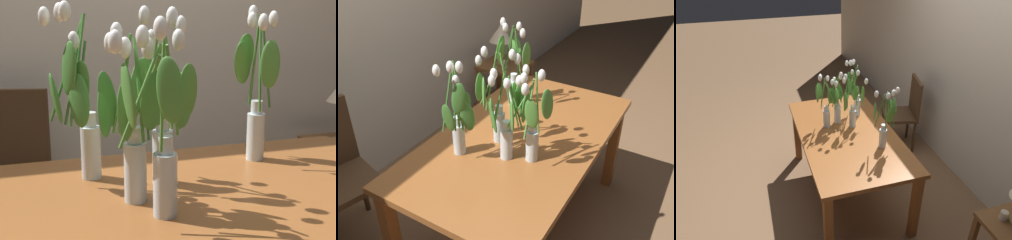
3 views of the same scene
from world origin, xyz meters
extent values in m
plane|color=brown|center=(0.00, 0.00, 0.00)|extent=(18.00, 18.00, 0.00)
cube|color=beige|center=(0.00, 1.34, 1.35)|extent=(9.00, 0.10, 2.70)
cube|color=brown|center=(0.00, 0.00, 0.72)|extent=(1.60, 0.90, 0.04)
cube|color=brown|center=(-0.74, -0.39, 0.35)|extent=(0.07, 0.07, 0.70)
cube|color=brown|center=(0.74, -0.39, 0.35)|extent=(0.07, 0.07, 0.70)
cube|color=brown|center=(-0.74, 0.39, 0.35)|extent=(0.07, 0.07, 0.70)
cube|color=brown|center=(0.74, 0.39, 0.35)|extent=(0.07, 0.07, 0.70)
cylinder|color=silver|center=(-0.22, -0.03, 0.83)|extent=(0.07, 0.07, 0.18)
cylinder|color=silver|center=(-0.22, -0.03, 0.94)|extent=(0.04, 0.04, 0.05)
cylinder|color=silver|center=(-0.22, -0.03, 0.80)|extent=(0.06, 0.06, 0.11)
cylinder|color=#478433|center=(-0.24, 0.00, 1.09)|extent=(0.04, 0.05, 0.30)
ellipsoid|color=white|center=(-0.26, 0.02, 1.24)|extent=(0.04, 0.04, 0.06)
ellipsoid|color=#427F33|center=(-0.29, 0.01, 1.05)|extent=(0.10, 0.07, 0.18)
cylinder|color=#478433|center=(-0.21, -0.06, 1.07)|extent=(0.03, 0.06, 0.26)
ellipsoid|color=white|center=(-0.19, -0.09, 1.20)|extent=(0.04, 0.04, 0.06)
ellipsoid|color=#427F33|center=(-0.16, -0.09, 1.07)|extent=(0.07, 0.07, 0.17)
cylinder|color=#478433|center=(-0.22, -0.08, 1.09)|extent=(0.01, 0.09, 0.28)
ellipsoid|color=white|center=(-0.22, -0.13, 1.23)|extent=(0.04, 0.04, 0.06)
ellipsoid|color=#427F33|center=(-0.19, -0.12, 1.06)|extent=(0.09, 0.03, 0.18)
cylinder|color=#478433|center=(-0.25, 0.00, 1.08)|extent=(0.06, 0.05, 0.27)
ellipsoid|color=white|center=(-0.28, 0.02, 1.21)|extent=(0.04, 0.04, 0.06)
ellipsoid|color=#427F33|center=(-0.30, 0.00, 1.02)|extent=(0.07, 0.11, 0.18)
cylinder|color=silver|center=(-0.17, -0.16, 0.83)|extent=(0.07, 0.07, 0.18)
cylinder|color=silver|center=(-0.17, -0.16, 0.94)|extent=(0.04, 0.04, 0.05)
cylinder|color=silver|center=(-0.17, -0.16, 0.80)|extent=(0.06, 0.06, 0.11)
cylinder|color=#56933D|center=(-0.21, -0.10, 1.07)|extent=(0.08, 0.10, 0.24)
ellipsoid|color=white|center=(-0.25, -0.05, 1.20)|extent=(0.04, 0.04, 0.06)
ellipsoid|color=#4C8E38|center=(-0.26, -0.09, 1.03)|extent=(0.07, 0.07, 0.17)
cylinder|color=#56933D|center=(-0.18, -0.18, 1.10)|extent=(0.03, 0.05, 0.32)
ellipsoid|color=white|center=(-0.19, -0.20, 1.26)|extent=(0.04, 0.04, 0.06)
ellipsoid|color=#4C8E38|center=(-0.18, -0.23, 1.11)|extent=(0.09, 0.06, 0.18)
cylinder|color=#56933D|center=(-0.24, -0.17, 1.08)|extent=(0.12, 0.03, 0.26)
ellipsoid|color=white|center=(-0.30, -0.18, 1.23)|extent=(0.04, 0.04, 0.06)
ellipsoid|color=#4C8E38|center=(-0.28, -0.20, 1.09)|extent=(0.05, 0.08, 0.18)
cylinder|color=#56933D|center=(-0.13, -0.11, 1.08)|extent=(0.07, 0.08, 0.27)
ellipsoid|color=white|center=(-0.10, -0.07, 1.22)|extent=(0.04, 0.04, 0.06)
ellipsoid|color=#4C8E38|center=(-0.13, -0.06, 1.08)|extent=(0.08, 0.07, 0.17)
cylinder|color=silver|center=(-0.32, 0.21, 0.83)|extent=(0.07, 0.07, 0.18)
cylinder|color=silver|center=(-0.32, 0.21, 0.94)|extent=(0.04, 0.04, 0.05)
cylinder|color=silver|center=(-0.32, 0.21, 0.80)|extent=(0.06, 0.06, 0.11)
cylinder|color=#3D752D|center=(-0.39, 0.21, 1.11)|extent=(0.12, 0.01, 0.33)
ellipsoid|color=white|center=(-0.45, 0.21, 1.28)|extent=(0.04, 0.04, 0.06)
ellipsoid|color=#427F33|center=(-0.43, 0.18, 1.03)|extent=(0.05, 0.07, 0.17)
cylinder|color=#3D752D|center=(-0.36, 0.16, 1.12)|extent=(0.08, 0.09, 0.35)
ellipsoid|color=white|center=(-0.39, 0.12, 1.30)|extent=(0.04, 0.04, 0.06)
ellipsoid|color=#427F33|center=(-0.36, 0.11, 1.03)|extent=(0.07, 0.09, 0.18)
cylinder|color=#3D752D|center=(-0.36, 0.19, 1.12)|extent=(0.09, 0.06, 0.35)
ellipsoid|color=white|center=(-0.40, 0.16, 1.30)|extent=(0.04, 0.04, 0.06)
ellipsoid|color=#427F33|center=(-0.38, 0.14, 1.13)|extent=(0.07, 0.08, 0.18)
cylinder|color=#3D752D|center=(-0.34, 0.19, 1.07)|extent=(0.05, 0.05, 0.27)
ellipsoid|color=white|center=(-0.36, 0.17, 1.21)|extent=(0.04, 0.04, 0.06)
ellipsoid|color=#427F33|center=(-0.35, 0.14, 1.07)|extent=(0.08, 0.10, 0.18)
cylinder|color=silver|center=(-0.10, 0.09, 0.83)|extent=(0.07, 0.07, 0.18)
cylinder|color=silver|center=(-0.10, 0.09, 0.94)|extent=(0.04, 0.04, 0.05)
cylinder|color=silver|center=(-0.10, 0.09, 0.80)|extent=(0.06, 0.06, 0.11)
cylinder|color=#56933D|center=(-0.12, 0.12, 1.11)|extent=(0.04, 0.06, 0.34)
ellipsoid|color=white|center=(-0.14, 0.15, 1.29)|extent=(0.04, 0.04, 0.06)
ellipsoid|color=#4C8E38|center=(-0.17, 0.14, 1.07)|extent=(0.11, 0.08, 0.18)
cylinder|color=#56933D|center=(-0.10, 0.05, 1.11)|extent=(0.01, 0.08, 0.34)
ellipsoid|color=white|center=(-0.09, 0.01, 1.28)|extent=(0.04, 0.04, 0.06)
ellipsoid|color=#4C8E38|center=(-0.06, 0.01, 1.03)|extent=(0.08, 0.05, 0.17)
cylinder|color=#56933D|center=(-0.10, 0.16, 1.08)|extent=(0.01, 0.12, 0.25)
ellipsoid|color=white|center=(-0.10, 0.22, 1.21)|extent=(0.04, 0.04, 0.06)
ellipsoid|color=#4C8E38|center=(-0.13, 0.20, 1.07)|extent=(0.08, 0.02, 0.17)
cylinder|color=#56933D|center=(-0.08, 0.04, 1.10)|extent=(0.03, 0.09, 0.31)
ellipsoid|color=white|center=(-0.07, -0.01, 1.26)|extent=(0.04, 0.04, 0.06)
ellipsoid|color=#4C8E38|center=(-0.05, 0.00, 1.06)|extent=(0.08, 0.05, 0.17)
cylinder|color=silver|center=(0.32, 0.23, 0.83)|extent=(0.07, 0.07, 0.18)
cylinder|color=silver|center=(0.32, 0.23, 0.94)|extent=(0.04, 0.04, 0.05)
cylinder|color=silver|center=(0.32, 0.23, 0.80)|extent=(0.06, 0.06, 0.11)
cylinder|color=#3D752D|center=(0.33, 0.28, 1.12)|extent=(0.03, 0.09, 0.34)
ellipsoid|color=white|center=(0.34, 0.33, 1.29)|extent=(0.04, 0.04, 0.06)
ellipsoid|color=#4C8E38|center=(0.31, 0.33, 1.13)|extent=(0.08, 0.06, 0.18)
cylinder|color=#3D752D|center=(0.35, 0.23, 1.11)|extent=(0.05, 0.01, 0.33)
ellipsoid|color=white|center=(0.37, 0.23, 1.27)|extent=(0.04, 0.04, 0.06)
ellipsoid|color=#4C8E38|center=(0.39, 0.26, 1.11)|extent=(0.04, 0.10, 0.18)
cylinder|color=#3D752D|center=(0.32, 0.27, 1.10)|extent=(0.01, 0.07, 0.32)
ellipsoid|color=white|center=(0.32, 0.30, 1.27)|extent=(0.04, 0.04, 0.06)
ellipsoid|color=#4C8E38|center=(0.29, 0.31, 1.11)|extent=(0.09, 0.05, 0.18)
cylinder|color=#3D752D|center=(0.30, 0.19, 1.10)|extent=(0.03, 0.07, 0.32)
ellipsoid|color=white|center=(0.29, 0.16, 1.26)|extent=(0.04, 0.04, 0.06)
ellipsoid|color=#4C8E38|center=(0.32, 0.14, 1.12)|extent=(0.07, 0.05, 0.17)
cube|color=#4C331E|center=(-0.64, 0.90, 0.45)|extent=(0.49, 0.49, 0.04)
cylinder|color=#4C331E|center=(-0.52, 0.69, 0.21)|extent=(0.04, 0.04, 0.43)
cylinder|color=#4C331E|center=(-0.85, 0.78, 0.21)|extent=(0.04, 0.04, 0.43)
cylinder|color=#4C331E|center=(-0.44, 1.02, 0.21)|extent=(0.04, 0.04, 0.43)
cylinder|color=#4C331E|center=(-0.77, 1.11, 0.21)|extent=(0.04, 0.04, 0.43)
cube|color=#4C331E|center=(-0.60, 1.07, 0.70)|extent=(0.40, 0.14, 0.46)
cube|color=brown|center=(1.12, 0.71, 0.26)|extent=(0.04, 0.04, 0.51)
cube|color=brown|center=(1.12, 1.09, 0.26)|extent=(0.04, 0.04, 0.51)
cylinder|color=beige|center=(1.22, 0.84, 0.59)|extent=(0.06, 0.06, 0.07)
camera|label=1|loc=(-0.54, -1.33, 1.30)|focal=50.59mm
camera|label=2|loc=(-1.62, -0.86, 1.96)|focal=39.50mm
camera|label=3|loc=(2.45, -0.79, 2.37)|focal=33.54mm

